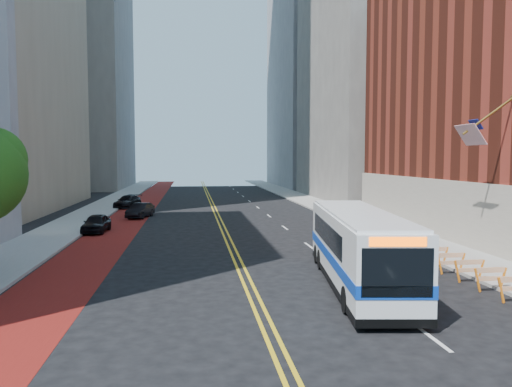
{
  "coord_description": "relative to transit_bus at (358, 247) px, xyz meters",
  "views": [
    {
      "loc": [
        -2.37,
        -15.85,
        5.44
      ],
      "look_at": [
        0.72,
        8.0,
        3.71
      ],
      "focal_mm": 35.0,
      "sensor_mm": 36.0,
      "label": 1
    }
  ],
  "objects": [
    {
      "name": "car_a",
      "position": [
        -13.89,
        17.13,
        -1.0
      ],
      "size": [
        1.79,
        3.99,
        1.33
      ],
      "primitive_type": "imported",
      "rotation": [
        0.0,
        0.0,
        -0.05
      ],
      "color": "black",
      "rests_on": "ground"
    },
    {
      "name": "bus_lane_paint",
      "position": [
        -12.69,
        25.68,
        -1.66
      ],
      "size": [
        3.6,
        140.0,
        0.01
      ],
      "primitive_type": "cube",
      "color": "#62110E",
      "rests_on": "ground"
    },
    {
      "name": "sidewalk_right",
      "position": [
        7.41,
        25.68,
        -1.59
      ],
      "size": [
        4.0,
        140.0,
        0.15
      ],
      "primitive_type": "cube",
      "color": "gray",
      "rests_on": "ground"
    },
    {
      "name": "midrise_right_far",
      "position": [
        19.41,
        73.68,
        25.84
      ],
      "size": [
        20.0,
        28.0,
        55.0
      ],
      "primitive_type": "cube",
      "color": "gray",
      "rests_on": "ground"
    },
    {
      "name": "construction_barriers",
      "position": [
        5.01,
        -0.89,
        -0.99
      ],
      "size": [
        1.42,
        10.91,
        1.0
      ],
      "color": "orange",
      "rests_on": "ground"
    },
    {
      "name": "midrise_right_near",
      "position": [
        18.41,
        43.68,
        18.34
      ],
      "size": [
        18.0,
        26.0,
        40.0
      ],
      "primitive_type": "cube",
      "color": "slate",
      "rests_on": "ground"
    },
    {
      "name": "transit_bus",
      "position": [
        0.0,
        0.0,
        0.0
      ],
      "size": [
        4.0,
        11.81,
        3.18
      ],
      "rotation": [
        0.0,
        0.0,
        -0.13
      ],
      "color": "silver",
      "rests_on": "ground"
    },
    {
      "name": "center_line_inner",
      "position": [
        -4.77,
        25.68,
        -1.66
      ],
      "size": [
        0.14,
        140.0,
        0.01
      ],
      "primitive_type": "cube",
      "color": "gold",
      "rests_on": "ground"
    },
    {
      "name": "ground",
      "position": [
        -4.59,
        -4.32,
        -1.66
      ],
      "size": [
        160.0,
        160.0,
        0.0
      ],
      "primitive_type": "plane",
      "color": "black",
      "rests_on": "ground"
    },
    {
      "name": "center_line_outer",
      "position": [
        -4.41,
        25.68,
        -1.66
      ],
      "size": [
        0.14,
        140.0,
        0.01
      ],
      "primitive_type": "cube",
      "color": "gold",
      "rests_on": "ground"
    },
    {
      "name": "lane_dashes",
      "position": [
        0.21,
        33.68,
        -1.66
      ],
      "size": [
        0.14,
        98.2,
        0.01
      ],
      "color": "silver",
      "rests_on": "ground"
    },
    {
      "name": "sidewalk_left",
      "position": [
        -16.59,
        25.68,
        -1.59
      ],
      "size": [
        4.0,
        140.0,
        0.15
      ],
      "primitive_type": "cube",
      "color": "gray",
      "rests_on": "ground"
    },
    {
      "name": "midrise_left_far",
      "position": [
        -28.59,
        73.68,
        30.84
      ],
      "size": [
        20.0,
        26.0,
        65.0
      ],
      "primitive_type": "cube",
      "color": "slate",
      "rests_on": "ground"
    },
    {
      "name": "car_c",
      "position": [
        -13.89,
        35.24,
        -0.99
      ],
      "size": [
        2.98,
        4.93,
        1.34
      ],
      "primitive_type": "imported",
      "rotation": [
        0.0,
        0.0,
        -0.26
      ],
      "color": "black",
      "rests_on": "ground"
    },
    {
      "name": "car_b",
      "position": [
        -11.62,
        25.84,
        -1.0
      ],
      "size": [
        2.38,
        4.24,
        1.32
      ],
      "primitive_type": "imported",
      "rotation": [
        0.0,
        0.0,
        -0.26
      ],
      "color": "black",
      "rests_on": "ground"
    }
  ]
}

